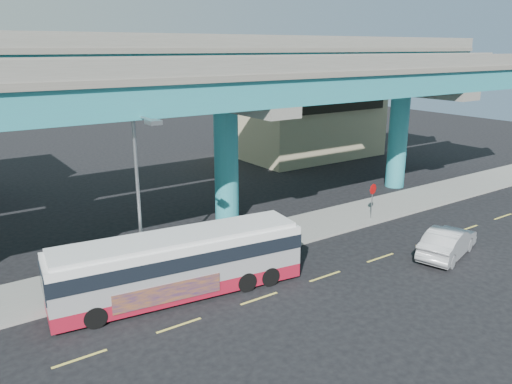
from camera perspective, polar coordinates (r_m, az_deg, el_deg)
ground at (r=25.53m, az=7.44°, el=-9.30°), size 120.00×120.00×0.00m
sidewalk at (r=29.44m, az=0.27°, el=-5.44°), size 70.00×4.00×0.15m
lane_markings at (r=25.33m, az=7.90°, el=-9.52°), size 58.00×0.12×0.01m
viaduct at (r=30.44m, az=-3.69°, el=12.80°), size 52.00×12.40×11.70m
building_beige at (r=52.74m, az=5.52°, el=8.05°), size 14.00×10.23×7.00m
transit_bus at (r=22.97m, az=-8.73°, el=-7.95°), size 11.65×3.86×2.94m
sedan at (r=29.01m, az=21.06°, el=-5.36°), size 4.43×5.86×1.62m
street_lamp at (r=22.54m, az=-12.93°, el=1.67°), size 0.50×2.64×8.19m
stop_sign at (r=33.05m, az=13.19°, el=-0.21°), size 0.70×0.15×2.36m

